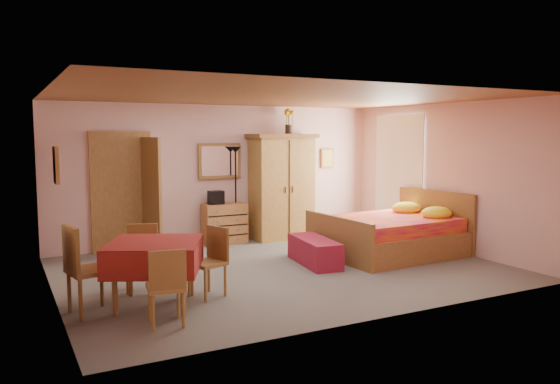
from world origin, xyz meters
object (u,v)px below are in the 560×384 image
floor_lamp (236,194)px  wardrobe (282,187)px  chair_east (207,262)px  bed (389,224)px  sunflower_vase (289,121)px  wall_mirror (220,161)px  chair_west (91,269)px  chest_of_drawers (225,224)px  chair_north (141,259)px  stereo (216,198)px  bench (315,251)px  chair_south (166,286)px  dining_table (155,273)px

floor_lamp → wardrobe: (0.93, -0.11, 0.12)m
chair_east → bed: bearing=-96.0°
floor_lamp → sunflower_vase: 1.79m
wall_mirror → bed: size_ratio=0.37×
wardrobe → chair_west: bearing=-145.3°
chest_of_drawers → chair_north: bearing=-130.4°
stereo → wall_mirror: bearing=51.7°
chest_of_drawers → bed: bearing=-44.6°
bench → chest_of_drawers: bearing=106.6°
chair_north → chair_south: bearing=107.8°
bed → chair_south: size_ratio=2.66×
chair_north → bed: bearing=-155.8°
chest_of_drawers → wardrobe: size_ratio=0.39×
chest_of_drawers → floor_lamp: (0.27, 0.07, 0.53)m
stereo → chair_north: stereo is taller
stereo → floor_lamp: floor_lamp is taller
wardrobe → bench: 2.37m
sunflower_vase → wall_mirror: bearing=172.2°
floor_lamp → chair_west: size_ratio=1.76×
wardrobe → chair_north: (-3.33, -2.40, -0.60)m
wardrobe → chair_west: (-4.05, -3.04, -0.51)m
stereo → bed: (2.30, -2.18, -0.36)m
bed → chair_west: (-5.00, -0.90, -0.01)m
floor_lamp → sunflower_vase: bearing=-2.7°
wardrobe → stereo: bearing=176.2°
dining_table → chair_north: 0.67m
chest_of_drawers → wardrobe: wardrobe is taller
bench → dining_table: dining_table is taller
sunflower_vase → dining_table: size_ratio=0.47×
floor_lamp → wall_mirror: bearing=152.8°
dining_table → chair_south: bearing=-96.1°
bench → chair_east: size_ratio=1.40×
floor_lamp → chair_west: bearing=-134.8°
wardrobe → dining_table: 4.57m
sunflower_vase → chair_south: bearing=-132.9°
floor_lamp → dining_table: 4.01m
chair_north → wall_mirror: bearing=-108.1°
sunflower_vase → chair_north: bearing=-145.1°
chair_east → wall_mirror: bearing=-43.7°
wall_mirror → stereo: (-0.16, -0.21, -0.67)m
bench → chair_north: (-2.79, -0.24, 0.23)m
chest_of_drawers → chair_north: chair_north is taller
stereo → chair_south: size_ratio=0.31×
dining_table → chair_north: (-0.01, 0.67, 0.04)m
floor_lamp → chair_south: size_ratio=2.13×
dining_table → chair_west: 0.74m
dining_table → chair_east: chair_east is taller
stereo → chair_north: 3.16m
chair_north → chair_east: (0.68, -0.62, 0.01)m
wardrobe → dining_table: wardrobe is taller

